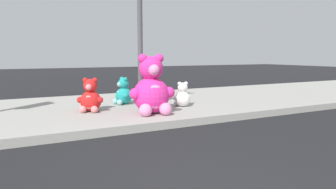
{
  "coord_description": "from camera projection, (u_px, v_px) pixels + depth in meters",
  "views": [
    {
      "loc": [
        -1.59,
        -1.95,
        1.36
      ],
      "look_at": [
        1.26,
        3.6,
        0.55
      ],
      "focal_mm": 33.51,
      "sensor_mm": 36.0,
      "label": 1
    }
  ],
  "objects": [
    {
      "name": "sidewalk",
      "position": [
        87.0,
        110.0,
        7.19
      ],
      "size": [
        28.0,
        4.4,
        0.15
      ],
      "primitive_type": "cube",
      "color": "#9E9B93",
      "rests_on": "ground_plane"
    },
    {
      "name": "sign_pole",
      "position": [
        140.0,
        31.0,
        6.71
      ],
      "size": [
        0.56,
        0.11,
        3.2
      ],
      "color": "#4C4C51",
      "rests_on": "sidewalk"
    },
    {
      "name": "plush_pink_large",
      "position": [
        152.0,
        90.0,
        6.35
      ],
      "size": [
        0.93,
        0.84,
        1.21
      ],
      "color": "#F22D93",
      "rests_on": "sidewalk"
    },
    {
      "name": "plush_teal",
      "position": [
        123.0,
        93.0,
        7.57
      ],
      "size": [
        0.46,
        0.51,
        0.66
      ],
      "color": "teal",
      "rests_on": "sidewalk"
    },
    {
      "name": "plush_white",
      "position": [
        182.0,
        96.0,
        7.25
      ],
      "size": [
        0.44,
        0.4,
        0.58
      ],
      "color": "white",
      "rests_on": "sidewalk"
    },
    {
      "name": "plush_red",
      "position": [
        90.0,
        98.0,
        6.58
      ],
      "size": [
        0.5,
        0.52,
        0.72
      ],
      "color": "red",
      "rests_on": "sidewalk"
    },
    {
      "name": "plush_brown",
      "position": [
        147.0,
        96.0,
        7.59
      ],
      "size": [
        0.35,
        0.34,
        0.49
      ],
      "color": "olive",
      "rests_on": "sidewalk"
    }
  ]
}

